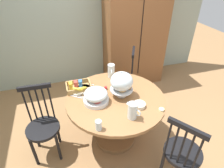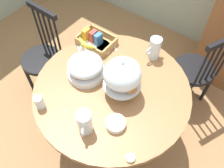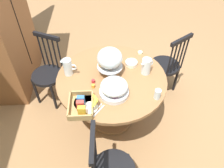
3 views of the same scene
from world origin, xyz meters
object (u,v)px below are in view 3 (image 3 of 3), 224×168
at_px(pastry_stand_with_dome, 110,59).
at_px(fruit_platter_covered, 114,88).
at_px(dining_table, 112,91).
at_px(butter_dish, 140,53).
at_px(orange_juice_pitcher, 68,68).
at_px(china_plate_small, 90,108).
at_px(cereal_basket, 83,105).
at_px(drinking_glass, 157,94).
at_px(china_plate_large, 85,103).
at_px(milk_pitcher, 146,67).
at_px(windsor_chair_by_cabinet, 48,74).
at_px(windsor_chair_near_window, 166,66).
at_px(cereal_bowl, 131,63).

height_order(pastry_stand_with_dome, fruit_platter_covered, pastry_stand_with_dome).
bearing_deg(dining_table, butter_dish, -41.80).
distance_m(orange_juice_pitcher, china_plate_small, 0.57).
distance_m(orange_juice_pitcher, cereal_basket, 0.53).
relative_size(orange_juice_pitcher, drinking_glass, 1.79).
height_order(dining_table, china_plate_large, china_plate_large).
height_order(dining_table, milk_pitcher, milk_pitcher).
distance_m(cereal_basket, china_plate_small, 0.08).
xyz_separation_m(china_plate_small, drinking_glass, (0.11, -0.66, 0.04)).
bearing_deg(pastry_stand_with_dome, windsor_chair_by_cabinet, 67.52).
distance_m(windsor_chair_near_window, windsor_chair_by_cabinet, 1.58).
bearing_deg(drinking_glass, cereal_bowl, 20.78).
bearing_deg(windsor_chair_near_window, milk_pitcher, 138.09).
bearing_deg(cereal_bowl, butter_dish, -32.35).
relative_size(cereal_bowl, butter_dish, 2.33).
bearing_deg(china_plate_large, pastry_stand_with_dome, -31.30).
relative_size(windsor_chair_near_window, fruit_platter_covered, 3.25).
relative_size(fruit_platter_covered, cereal_bowl, 2.14).
xyz_separation_m(windsor_chair_by_cabinet, cereal_bowl, (-0.20, -1.05, 0.31)).
xyz_separation_m(windsor_chair_near_window, milk_pitcher, (-0.43, 0.38, 0.37)).
xyz_separation_m(fruit_platter_covered, china_plate_small, (-0.18, 0.24, -0.07)).
height_order(cereal_basket, china_plate_large, cereal_basket).
height_order(windsor_chair_near_window, drinking_glass, windsor_chair_near_window).
bearing_deg(pastry_stand_with_dome, china_plate_small, 157.48).
relative_size(cereal_basket, china_plate_large, 1.44).
height_order(pastry_stand_with_dome, milk_pitcher, pastry_stand_with_dome).
height_order(cereal_bowl, drinking_glass, drinking_glass).
bearing_deg(fruit_platter_covered, china_plate_small, 126.92).
bearing_deg(butter_dish, drinking_glass, -174.94).
bearing_deg(milk_pitcher, drinking_glass, -171.60).
distance_m(windsor_chair_near_window, china_plate_large, 1.37).
xyz_separation_m(dining_table, windsor_chair_near_window, (0.49, -0.77, -0.08)).
relative_size(dining_table, fruit_platter_covered, 4.05).
bearing_deg(cereal_basket, china_plate_small, -99.31).
bearing_deg(milk_pitcher, cereal_bowl, 44.38).
distance_m(pastry_stand_with_dome, cereal_bowl, 0.34).
distance_m(pastry_stand_with_dome, milk_pitcher, 0.41).
bearing_deg(cereal_basket, drinking_glass, -82.62).
relative_size(china_plate_large, drinking_glass, 2.00).
bearing_deg(windsor_chair_by_cabinet, cereal_basket, -147.83).
relative_size(windsor_chair_near_window, milk_pitcher, 5.13).
distance_m(orange_juice_pitcher, milk_pitcher, 0.86).
distance_m(fruit_platter_covered, china_plate_small, 0.31).
bearing_deg(windsor_chair_near_window, cereal_basket, 130.30).
distance_m(windsor_chair_near_window, drinking_glass, 0.93).
height_order(windsor_chair_by_cabinet, butter_dish, windsor_chair_by_cabinet).
height_order(orange_juice_pitcher, butter_dish, orange_juice_pitcher).
xyz_separation_m(windsor_chair_near_window, orange_juice_pitcher, (-0.40, 1.24, 0.38)).
xyz_separation_m(fruit_platter_covered, butter_dish, (0.66, -0.36, -0.07)).
xyz_separation_m(orange_juice_pitcher, milk_pitcher, (-0.03, -0.86, -0.00)).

